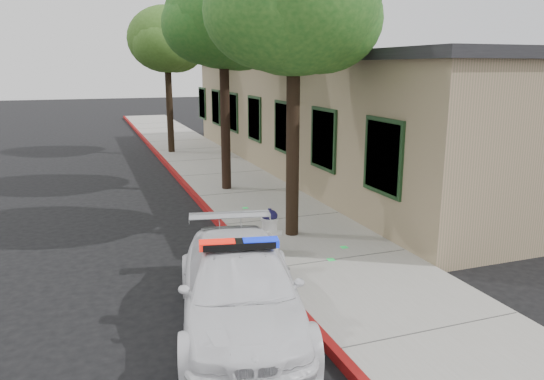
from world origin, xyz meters
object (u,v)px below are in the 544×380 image
Objects in this scene: street_tree_near at (295,9)px; street_tree_far at (168,43)px; clapboard_building at (350,113)px; police_car at (240,288)px; fire_hydrant at (270,230)px; street_tree_mid at (224,24)px.

street_tree_far is (-0.62, 12.67, -0.16)m from street_tree_near.
police_car is (-7.59, -10.71, -1.49)m from clapboard_building.
police_car is 6.02m from street_tree_near.
street_tree_near is (0.87, 0.90, 4.41)m from fire_hydrant.
fire_hydrant is 14.23m from street_tree_far.
street_tree_near is at bearing 70.41° from fire_hydrant.
fire_hydrant is at bearing -127.26° from clapboard_building.
clapboard_building is at bearing -42.40° from street_tree_far.
street_tree_far reaches higher than fire_hydrant.
street_tree_mid is (2.07, 8.41, 4.44)m from police_car.
street_tree_far is at bearing 93.15° from street_tree_mid.
street_tree_mid is 1.05× the size of street_tree_far.
police_car is 0.74× the size of street_tree_far.
fire_hydrant is (-6.20, -8.15, -1.52)m from clapboard_building.
street_tree_mid reaches higher than street_tree_near.
street_tree_mid is (-5.52, -2.29, 2.96)m from clapboard_building.
police_car is at bearing -123.25° from street_tree_near.
police_car is at bearing -95.84° from street_tree_far.
clapboard_building is at bearing 53.70° from street_tree_near.
street_tree_far is at bearing 113.41° from fire_hydrant.
street_tree_far is at bearing 95.69° from police_car.
police_car reaches higher than fire_hydrant.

